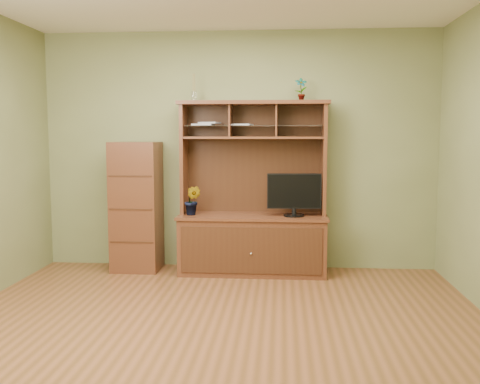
# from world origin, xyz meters

# --- Properties ---
(room) EXTENTS (4.54, 4.04, 2.74)m
(room) POSITION_xyz_m (0.00, 0.00, 1.35)
(room) COLOR brown
(room) RESTS_ON ground
(media_hutch) EXTENTS (1.66, 0.61, 1.90)m
(media_hutch) POSITION_xyz_m (0.18, 1.73, 0.52)
(media_hutch) COLOR #4A2515
(media_hutch) RESTS_ON room
(monitor) EXTENTS (0.59, 0.23, 0.47)m
(monitor) POSITION_xyz_m (0.64, 1.65, 0.90)
(monitor) COLOR black
(monitor) RESTS_ON media_hutch
(orchid_plant) EXTENTS (0.20, 0.18, 0.32)m
(orchid_plant) POSITION_xyz_m (-0.48, 1.65, 0.81)
(orchid_plant) COLOR #27561D
(orchid_plant) RESTS_ON media_hutch
(top_plant) EXTENTS (0.14, 0.10, 0.25)m
(top_plant) POSITION_xyz_m (0.70, 1.80, 2.03)
(top_plant) COLOR #316121
(top_plant) RESTS_ON media_hutch
(reed_diffuser) EXTENTS (0.06, 0.06, 0.30)m
(reed_diffuser) POSITION_xyz_m (-0.48, 1.81, 2.02)
(reed_diffuser) COLOR silver
(reed_diffuser) RESTS_ON media_hutch
(magazines) EXTENTS (0.68, 0.22, 0.04)m
(magazines) POSITION_xyz_m (-0.21, 1.80, 1.65)
(magazines) COLOR #A2A2A7
(magazines) RESTS_ON media_hutch
(side_cabinet) EXTENTS (0.52, 0.47, 1.45)m
(side_cabinet) POSITION_xyz_m (-1.14, 1.75, 0.73)
(side_cabinet) COLOR #4A2515
(side_cabinet) RESTS_ON room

